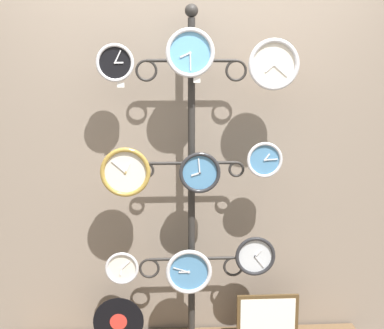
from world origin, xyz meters
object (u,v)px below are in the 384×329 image
Objects in this scene: clock_middle_left at (125,172)px; clock_middle_center at (200,173)px; display_stand at (192,233)px; picture_frame at (268,318)px; clock_top_center at (190,53)px; clock_top_right at (274,64)px; clock_top_left at (115,63)px; clock_bottom_right at (255,256)px; vinyl_record at (119,322)px; clock_bottom_left at (122,268)px; clock_middle_right at (265,160)px; clock_bottom_center at (189,272)px.

clock_middle_center is (0.44, 0.01, -0.01)m from clock_middle_left.
display_stand reaches higher than picture_frame.
clock_top_center is 0.95× the size of clock_top_right.
clock_top_left is 0.63m from clock_middle_left.
clock_top_right is 1.16m from clock_bottom_right.
display_stand is 7.26× the size of clock_middle_left.
clock_bottom_right is 0.94m from vinyl_record.
clock_bottom_right is at bearing -0.52° from vinyl_record.
picture_frame is (0.94, 0.01, -0.01)m from vinyl_record.
vinyl_record is (-0.02, 0.01, -1.58)m from clock_top_left.
clock_top_left is at bearing -123.08° from clock_bottom_left.
clock_top_right reaches higher than clock_middle_right.
clock_top_center is 0.48m from clock_top_right.
clock_bottom_left is at bearing 176.32° from clock_bottom_center.
clock_top_left is 0.74× the size of clock_middle_left.
clock_top_left is (-0.44, -0.09, 1.04)m from display_stand.
clock_middle_center is at bearing -3.15° from clock_bottom_left.
clock_top_right is at bearing -1.98° from clock_middle_center.
clock_middle_center reaches higher than clock_bottom_left.
clock_top_center is 0.77m from clock_middle_right.
clock_middle_right reaches higher than clock_bottom_right.
clock_bottom_right is (0.82, -0.01, 0.06)m from clock_bottom_left.
clock_top_right is at bearing -1.70° from clock_top_left.
clock_top_right is (0.46, -0.11, 1.03)m from display_stand.
clock_bottom_center is at bearing 167.48° from clock_top_center.
clock_top_right reaches higher than clock_top_left.
clock_bottom_center is 0.72× the size of picture_frame.
clock_bottom_right is (0.34, 0.01, -0.53)m from clock_middle_center.
clock_middle_center reaches higher than vinyl_record.
clock_bottom_center is 0.42m from clock_bottom_right.
clock_middle_center is 1.15× the size of clock_middle_right.
clock_middle_center reaches higher than picture_frame.
clock_bottom_center is 0.60m from picture_frame.
clock_middle_right is 1.09m from clock_bottom_left.
clock_top_center is 1.37× the size of clock_bottom_left.
clock_bottom_right reaches higher than picture_frame.
display_stand reaches higher than clock_top_right.
clock_middle_right is 1.02m from picture_frame.
display_stand reaches higher than clock_middle_left.
clock_middle_left is at bearing 179.72° from clock_top_right.
clock_top_right is 1.52m from clock_bottom_left.
clock_top_right reaches higher than clock_bottom_right.
display_stand is at bearing 10.99° from clock_top_left.
clock_top_center is at bearing -97.74° from display_stand.
clock_middle_center is at bearing -176.21° from picture_frame.
clock_top_center is 1.35m from clock_bottom_left.
clock_top_right is 0.76m from clock_middle_center.
clock_middle_left is 1.36× the size of clock_middle_right.
clock_middle_right is 1.05× the size of clock_bottom_left.
display_stand is at bearing 113.83° from clock_middle_center.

